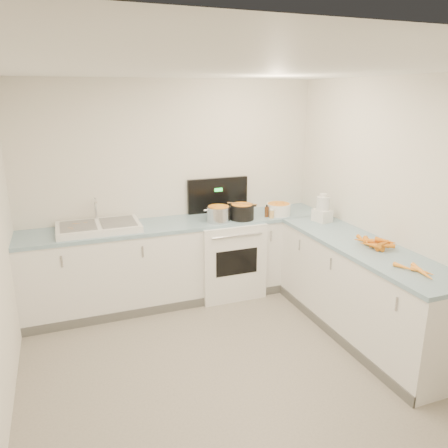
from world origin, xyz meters
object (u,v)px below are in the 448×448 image
object	(u,v)px
stove	(226,255)
extract_bottle	(267,212)
sink	(99,227)
black_pot	(242,213)
steel_pot	(218,215)
mixing_bowl	(278,209)
spice_jar	(272,214)
food_processor	(323,210)

from	to	relation	value
stove	extract_bottle	xyz separation A→B (m)	(0.46, -0.14, 0.53)
sink	black_pot	distance (m)	1.60
steel_pot	black_pot	bearing A→B (deg)	-2.34
black_pot	sink	bearing A→B (deg)	174.70
mixing_bowl	spice_jar	distance (m)	0.18
stove	sink	world-z (taller)	stove
stove	steel_pot	bearing A→B (deg)	-139.46
mixing_bowl	extract_bottle	bearing A→B (deg)	-168.35
stove	extract_bottle	bearing A→B (deg)	-16.44
steel_pot	food_processor	bearing A→B (deg)	-20.70
stove	food_processor	world-z (taller)	stove
mixing_bowl	extract_bottle	xyz separation A→B (m)	(-0.17, -0.04, -0.01)
extract_bottle	food_processor	distance (m)	0.65
sink	extract_bottle	size ratio (longest dim) A/B	7.13
stove	mixing_bowl	xyz separation A→B (m)	(0.63, -0.10, 0.53)
sink	steel_pot	xyz separation A→B (m)	(1.31, -0.14, 0.04)
sink	spice_jar	world-z (taller)	sink
sink	steel_pot	world-z (taller)	sink
steel_pot	mixing_bowl	world-z (taller)	steel_pot
extract_bottle	food_processor	size ratio (longest dim) A/B	0.38
steel_pot	mixing_bowl	distance (m)	0.77
sink	spice_jar	size ratio (longest dim) A/B	9.08
sink	extract_bottle	world-z (taller)	sink
extract_bottle	food_processor	bearing A→B (deg)	-38.64
black_pot	spice_jar	distance (m)	0.35
steel_pot	black_pot	world-z (taller)	same
mixing_bowl	sink	bearing A→B (deg)	176.84
extract_bottle	food_processor	world-z (taller)	food_processor
mixing_bowl	food_processor	size ratio (longest dim) A/B	0.91
extract_bottle	spice_jar	distance (m)	0.08
sink	spice_jar	xyz separation A→B (m)	(1.94, -0.22, 0.01)
black_pot	stove	bearing A→B (deg)	137.44
mixing_bowl	extract_bottle	distance (m)	0.18
stove	extract_bottle	world-z (taller)	stove
mixing_bowl	food_processor	distance (m)	0.55
extract_bottle	spice_jar	world-z (taller)	extract_bottle
mixing_bowl	food_processor	bearing A→B (deg)	-53.14
black_pot	extract_bottle	xyz separation A→B (m)	(0.31, -0.00, -0.02)
mixing_bowl	food_processor	xyz separation A→B (m)	(0.33, -0.44, 0.07)
spice_jar	food_processor	xyz separation A→B (m)	(0.47, -0.33, 0.09)
extract_bottle	spice_jar	size ratio (longest dim) A/B	1.27
stove	spice_jar	distance (m)	0.74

